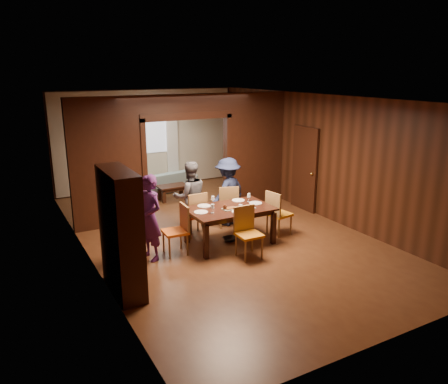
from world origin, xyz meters
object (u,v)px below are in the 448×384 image
chair_right (279,213)px  person_grey (190,197)px  person_navy (228,192)px  dining_table (230,226)px  chair_far_l (194,213)px  sofa (163,181)px  hutch (121,232)px  chair_far_r (227,205)px  chair_near (249,233)px  person_purple (149,218)px  chair_left (175,230)px  coffee_table (173,192)px

chair_right → person_grey: bearing=46.2°
person_navy → dining_table: 1.20m
person_grey → chair_right: (1.60, -1.09, -0.30)m
chair_far_l → sofa: bearing=-102.4°
hutch → chair_far_r: bearing=32.1°
person_grey → person_navy: 0.93m
dining_table → chair_far_r: chair_far_r is taller
chair_far_l → chair_near: size_ratio=1.00×
chair_far_r → chair_far_l: bearing=28.6°
chair_right → hutch: size_ratio=0.48×
person_purple → chair_far_l: size_ratio=1.68×
chair_near → hutch: size_ratio=0.48×
person_purple → person_grey: bearing=109.9°
person_purple → sofa: (1.95, 4.39, -0.53)m
dining_table → chair_near: chair_near is taller
chair_far_l → hutch: 2.69m
chair_left → chair_near: bearing=57.9°
person_purple → chair_far_r: (2.14, 0.88, -0.33)m
chair_near → chair_far_l: bearing=106.6°
chair_left → chair_far_l: same height
chair_right → hutch: hutch is taller
coffee_table → chair_far_r: bearing=-83.2°
person_grey → chair_right: bearing=155.0°
person_purple → person_grey: person_purple is taller
sofa → chair_far_r: size_ratio=2.03×
dining_table → hutch: bearing=-159.7°
person_grey → sofa: person_grey is taller
person_grey → chair_far_r: size_ratio=1.61×
coffee_table → chair_right: chair_right is taller
person_navy → chair_left: size_ratio=1.60×
person_grey → chair_near: bearing=111.4°
sofa → chair_left: 4.64m
chair_near → hutch: bearing=-175.4°
person_purple → sofa: size_ratio=0.83×
chair_left → chair_far_r: 1.87m
chair_left → chair_near: (1.16, -0.82, 0.00)m
person_grey → chair_near: person_grey is taller
person_grey → person_navy: (0.93, -0.01, -0.00)m
person_grey → chair_left: person_grey is taller
coffee_table → chair_right: bearing=-73.7°
person_navy → hutch: hutch is taller
person_purple → sofa: person_purple is taller
chair_left → chair_right: size_ratio=1.00×
person_grey → coffee_table: (0.57, 2.43, -0.58)m
chair_right → sofa: bearing=2.1°
person_navy → chair_near: bearing=51.6°
sofa → chair_right: bearing=92.0°
person_navy → hutch: 3.57m
coffee_table → person_grey: bearing=-103.2°
chair_far_r → hutch: size_ratio=0.48×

